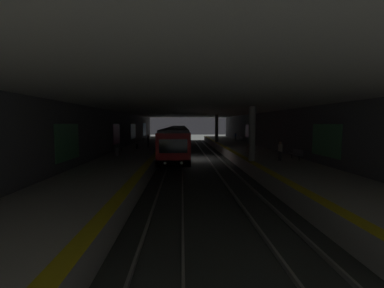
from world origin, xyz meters
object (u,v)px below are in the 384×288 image
at_px(bench_left_near, 296,153).
at_px(suitcase_rolling, 137,146).
at_px(pillar_near, 252,134).
at_px(bench_right_near, 119,147).
at_px(metro_train, 178,137).
at_px(person_standing_far, 148,140).
at_px(trash_bin, 117,152).
at_px(person_walking_mid, 235,136).
at_px(bench_left_mid, 241,139).
at_px(person_waiting_near, 280,150).
at_px(bench_right_mid, 143,138).
at_px(pillar_far, 217,128).

height_order(bench_left_near, suitcase_rolling, suitcase_rolling).
distance_m(pillar_near, bench_right_near, 14.82).
relative_size(metro_train, suitcase_rolling, 42.48).
bearing_deg(bench_left_near, suitcase_rolling, 59.23).
height_order(person_standing_far, trash_bin, person_standing_far).
height_order(person_walking_mid, trash_bin, person_walking_mid).
bearing_deg(person_standing_far, trash_bin, 168.73).
relative_size(bench_left_mid, person_standing_far, 1.00).
bearing_deg(person_waiting_near, trash_bin, 76.56).
bearing_deg(person_walking_mid, trash_bin, 140.61).
bearing_deg(bench_right_mid, suitcase_rolling, -173.90).
bearing_deg(bench_right_mid, person_walking_mid, -91.93).
relative_size(bench_right_mid, trash_bin, 2.00).
bearing_deg(metro_train, pillar_near, -160.09).
height_order(bench_left_near, person_walking_mid, person_walking_mid).
bearing_deg(person_walking_mid, person_waiting_near, 176.41).
xyz_separation_m(pillar_near, bench_left_near, (0.68, -4.18, -1.75)).
distance_m(pillar_far, metro_train, 7.02).
distance_m(person_waiting_near, person_walking_mid, 23.00).
height_order(bench_right_near, trash_bin, bench_right_near).
bearing_deg(person_waiting_near, person_walking_mid, -3.59).
bearing_deg(bench_left_mid, bench_right_mid, 80.19).
distance_m(pillar_far, bench_right_near, 18.48).
relative_size(pillar_far, suitcase_rolling, 5.08).
xyz_separation_m(pillar_near, trash_bin, (3.41, 12.15, -1.85)).
xyz_separation_m(person_waiting_near, person_standing_far, (12.31, 12.79, 0.05)).
height_order(pillar_far, bench_right_mid, pillar_far).
relative_size(metro_train, person_standing_far, 22.44).
xyz_separation_m(bench_right_mid, person_walking_mid, (-0.56, -16.73, 0.31)).
bearing_deg(bench_right_near, metro_train, -29.99).
height_order(pillar_far, person_waiting_near, pillar_far).
distance_m(pillar_far, bench_right_mid, 13.39).
distance_m(pillar_far, trash_bin, 20.84).
relative_size(bench_right_near, person_waiting_near, 1.05).
bearing_deg(bench_left_mid, person_waiting_near, 175.04).
bearing_deg(bench_left_mid, suitcase_rolling, 123.92).
bearing_deg(suitcase_rolling, trash_bin, 173.90).
bearing_deg(bench_left_near, person_waiting_near, 112.73).
height_order(bench_right_near, bench_right_mid, same).
xyz_separation_m(pillar_far, person_waiting_near, (-20.31, -2.40, -1.40)).
bearing_deg(metro_train, person_standing_far, 146.68).
distance_m(pillar_near, suitcase_rolling, 15.32).
height_order(person_walking_mid, suitcase_rolling, person_walking_mid).
relative_size(pillar_near, person_walking_mid, 2.93).
relative_size(bench_left_mid, person_walking_mid, 1.10).
distance_m(bench_right_mid, person_standing_far, 11.49).
xyz_separation_m(pillar_near, bench_right_mid, (23.45, 12.88, -1.75)).
bearing_deg(person_waiting_near, pillar_far, 6.74).
height_order(bench_right_mid, suitcase_rolling, suitcase_rolling).
relative_size(pillar_far, bench_right_mid, 2.68).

